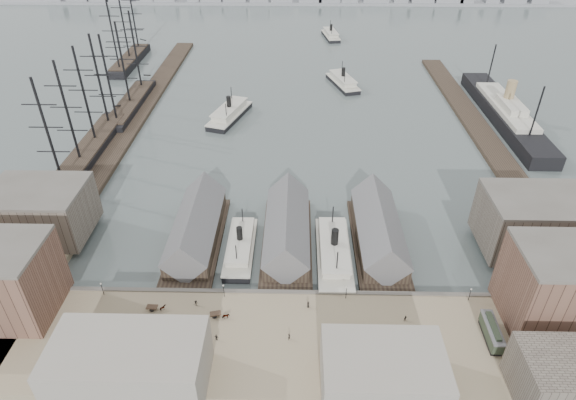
{
  "coord_description": "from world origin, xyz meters",
  "views": [
    {
      "loc": [
        2.54,
        -91.65,
        88.46
      ],
      "look_at": [
        0.0,
        30.0,
        6.0
      ],
      "focal_mm": 30.0,
      "sensor_mm": 36.0,
      "label": 1
    }
  ],
  "objects_px": {
    "ferry_docked_west": "(240,246)",
    "horse_cart_left": "(159,307)",
    "ocean_steamer": "(505,112)",
    "tram": "(491,333)",
    "horse_cart_center": "(222,315)",
    "horse_cart_right": "(335,354)"
  },
  "relations": [
    {
      "from": "ferry_docked_west",
      "to": "horse_cart_right",
      "type": "distance_m",
      "value": 44.01
    },
    {
      "from": "horse_cart_right",
      "to": "ferry_docked_west",
      "type": "bearing_deg",
      "value": 15.85
    },
    {
      "from": "ferry_docked_west",
      "to": "ocean_steamer",
      "type": "distance_m",
      "value": 138.66
    },
    {
      "from": "ferry_docked_west",
      "to": "horse_cart_right",
      "type": "bearing_deg",
      "value": -56.35
    },
    {
      "from": "horse_cart_left",
      "to": "horse_cart_right",
      "type": "height_order",
      "value": "horse_cart_right"
    },
    {
      "from": "horse_cart_left",
      "to": "ocean_steamer",
      "type": "bearing_deg",
      "value": -44.41
    },
    {
      "from": "horse_cart_right",
      "to": "horse_cart_center",
      "type": "bearing_deg",
      "value": 50.38
    },
    {
      "from": "ocean_steamer",
      "to": "horse_cart_left",
      "type": "distance_m",
      "value": 167.33
    },
    {
      "from": "ocean_steamer",
      "to": "tram",
      "type": "height_order",
      "value": "ocean_steamer"
    },
    {
      "from": "ocean_steamer",
      "to": "horse_cart_center",
      "type": "xyz_separation_m",
      "value": [
        -106.56,
        -116.78,
        -1.01
      ]
    },
    {
      "from": "ferry_docked_west",
      "to": "horse_cart_left",
      "type": "bearing_deg",
      "value": -125.19
    },
    {
      "from": "ferry_docked_west",
      "to": "horse_cart_center",
      "type": "distance_m",
      "value": 26.3
    },
    {
      "from": "horse_cart_left",
      "to": "horse_cart_center",
      "type": "xyz_separation_m",
      "value": [
        15.38,
        -2.21,
        0.01
      ]
    },
    {
      "from": "ferry_docked_west",
      "to": "tram",
      "type": "distance_m",
      "value": 67.03
    },
    {
      "from": "horse_cart_right",
      "to": "horse_cart_left",
      "type": "bearing_deg",
      "value": 55.24
    },
    {
      "from": "horse_cart_center",
      "to": "horse_cart_right",
      "type": "distance_m",
      "value": 27.95
    },
    {
      "from": "ocean_steamer",
      "to": "horse_cart_center",
      "type": "height_order",
      "value": "ocean_steamer"
    },
    {
      "from": "tram",
      "to": "ferry_docked_west",
      "type": "bearing_deg",
      "value": 153.96
    },
    {
      "from": "ferry_docked_west",
      "to": "tram",
      "type": "height_order",
      "value": "ferry_docked_west"
    },
    {
      "from": "ferry_docked_west",
      "to": "horse_cart_right",
      "type": "xyz_separation_m",
      "value": [
        24.38,
        -36.63,
        0.68
      ]
    },
    {
      "from": "tram",
      "to": "horse_cart_right",
      "type": "height_order",
      "value": "tram"
    },
    {
      "from": "ocean_steamer",
      "to": "horse_cart_right",
      "type": "relative_size",
      "value": 18.15
    }
  ]
}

